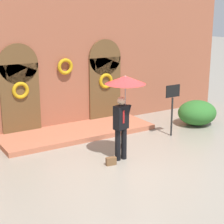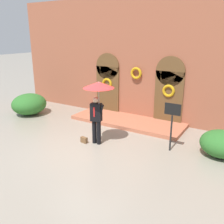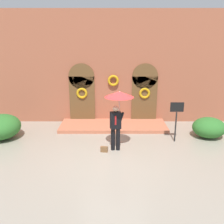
{
  "view_description": "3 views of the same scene",
  "coord_description": "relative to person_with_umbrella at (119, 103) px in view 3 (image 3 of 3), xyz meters",
  "views": [
    {
      "loc": [
        -5.26,
        -7.76,
        4.06
      ],
      "look_at": [
        0.3,
        1.3,
        1.15
      ],
      "focal_mm": 60.0,
      "sensor_mm": 36.0,
      "label": 1
    },
    {
      "loc": [
        5.03,
        -6.62,
        3.94
      ],
      "look_at": [
        0.3,
        1.19,
        1.08
      ],
      "focal_mm": 40.0,
      "sensor_mm": 36.0,
      "label": 2
    },
    {
      "loc": [
        -0.06,
        -8.6,
        4.26
      ],
      "look_at": [
        -0.1,
        1.29,
        1.31
      ],
      "focal_mm": 40.0,
      "sensor_mm": 36.0,
      "label": 3
    }
  ],
  "objects": [
    {
      "name": "shrub_left",
      "position": [
        -5.08,
        1.2,
        -1.38
      ],
      "size": [
        1.65,
        1.77,
        1.06
      ],
      "primitive_type": "ellipsoid",
      "color": "#2D6B28",
      "rests_on": "ground"
    },
    {
      "name": "building_facade",
      "position": [
        -0.17,
        3.7,
        0.76
      ],
      "size": [
        14.0,
        2.3,
        5.6
      ],
      "color": "#9E563D",
      "rests_on": "ground"
    },
    {
      "name": "ground_plane",
      "position": [
        -0.17,
        -0.46,
        -1.91
      ],
      "size": [
        80.0,
        80.0,
        0.0
      ],
      "primitive_type": "plane",
      "color": "gray"
    },
    {
      "name": "sign_post",
      "position": [
        2.45,
        0.85,
        -0.75
      ],
      "size": [
        0.56,
        0.06,
        1.72
      ],
      "color": "black",
      "rests_on": "ground"
    },
    {
      "name": "person_with_umbrella",
      "position": [
        0.0,
        0.0,
        0.0
      ],
      "size": [
        1.1,
        1.1,
        2.36
      ],
      "color": "black",
      "rests_on": "ground"
    },
    {
      "name": "shrub_right",
      "position": [
        4.06,
        1.32,
        -1.46
      ],
      "size": [
        1.44,
        1.31,
        0.9
      ],
      "primitive_type": "ellipsoid",
      "color": "#2D6B28",
      "rests_on": "ground"
    },
    {
      "name": "handbag",
      "position": [
        -0.54,
        -0.2,
        -1.8
      ],
      "size": [
        0.29,
        0.16,
        0.22
      ],
      "primitive_type": "cube",
      "rotation": [
        0.0,
        0.0,
        -0.15
      ],
      "color": "brown",
      "rests_on": "ground"
    }
  ]
}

